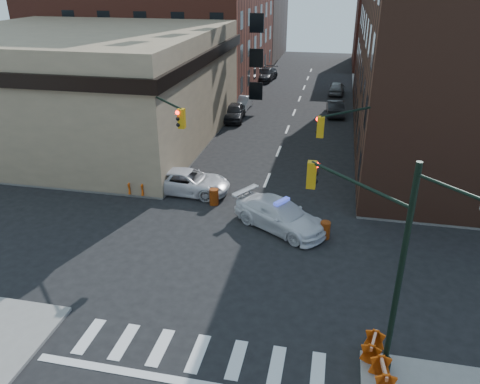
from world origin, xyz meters
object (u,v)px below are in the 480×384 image
at_px(barrel_road, 325,230).
at_px(barricade_nw_a, 138,188).
at_px(police_car, 280,215).
at_px(barrel_bank, 214,197).
at_px(pedestrian_b, 146,161).
at_px(parked_car_wfar, 243,103).
at_px(parked_car_wnear, 234,112).
at_px(pickup, 188,182).
at_px(pedestrian_a, 154,181).
at_px(parked_car_enear, 335,108).
at_px(barricade_se_a, 373,347).

distance_m(barrel_road, barricade_nw_a, 12.35).
relative_size(police_car, barrel_bank, 5.52).
relative_size(pedestrian_b, barrel_bank, 1.92).
bearing_deg(parked_car_wfar, pedestrian_b, -96.08).
xyz_separation_m(parked_car_wnear, parked_car_wfar, (0.00, 4.40, -0.17)).
bearing_deg(barricade_nw_a, barrel_road, -12.05).
xyz_separation_m(pickup, parked_car_wfar, (-0.74, 21.43, -0.12)).
bearing_deg(pedestrian_a, pickup, 64.42).
bearing_deg(police_car, parked_car_enear, 25.71).
bearing_deg(barrel_bank, barricade_se_a, -51.30).
height_order(pedestrian_b, barrel_bank, pedestrian_b).
bearing_deg(barricade_nw_a, pedestrian_a, 16.82).
xyz_separation_m(parked_car_enear, barrel_road, (0.14, -24.98, -0.27)).
bearing_deg(barricade_nw_a, police_car, -12.11).
distance_m(parked_car_enear, pedestrian_b, 22.68).
bearing_deg(barrel_road, parked_car_wnear, 114.85).
distance_m(parked_car_enear, barricade_nw_a, 25.14).
distance_m(pickup, parked_car_enear, 22.72).
bearing_deg(pedestrian_b, barrel_road, -13.02).
xyz_separation_m(parked_car_wnear, barrel_bank, (2.85, -18.39, -0.30)).
bearing_deg(barrel_bank, pickup, 147.24).
height_order(parked_car_enear, pedestrian_b, pedestrian_b).
relative_size(parked_car_wnear, parked_car_wfar, 1.21).
relative_size(parked_car_enear, barrel_road, 4.73).
xyz_separation_m(barrel_road, barrel_bank, (-6.93, 2.72, 0.03)).
bearing_deg(pickup, barricade_nw_a, 115.14).
bearing_deg(pedestrian_b, police_car, -15.84).
bearing_deg(barrel_bank, barricade_nw_a, 178.88).
bearing_deg(barrel_bank, police_car, -25.95).
distance_m(parked_car_wnear, parked_car_wfar, 4.40).
xyz_separation_m(pedestrian_a, barrel_road, (10.96, -3.12, -0.57)).
relative_size(parked_car_wfar, barrel_bank, 3.81).
height_order(pickup, parked_car_enear, pickup).
xyz_separation_m(pickup, pedestrian_a, (-1.92, -0.96, 0.29)).
distance_m(barrel_bank, barricade_nw_a, 5.10).
relative_size(parked_car_wfar, barrel_road, 4.01).
relative_size(parked_car_wnear, pedestrian_b, 2.41).
relative_size(parked_car_enear, barricade_se_a, 4.16).
relative_size(police_car, barrel_road, 5.80).
height_order(parked_car_wnear, barricade_se_a, parked_car_wnear).
xyz_separation_m(parked_car_wfar, pedestrian_b, (-2.99, -19.38, 0.49)).
height_order(pickup, barrel_bank, pickup).
xyz_separation_m(pedestrian_a, barrel_bank, (4.02, -0.40, -0.54)).
distance_m(barrel_road, barricade_se_a, 8.84).
bearing_deg(parked_car_enear, barricade_nw_a, 57.50).
height_order(pickup, barricade_se_a, pickup).
xyz_separation_m(pedestrian_b, barricade_nw_a, (0.74, -3.31, -0.54)).
relative_size(pickup, barrel_road, 5.64).
bearing_deg(barricade_se_a, parked_car_wnear, 34.51).
xyz_separation_m(pickup, barricade_se_a, (11.16, -12.66, -0.20)).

